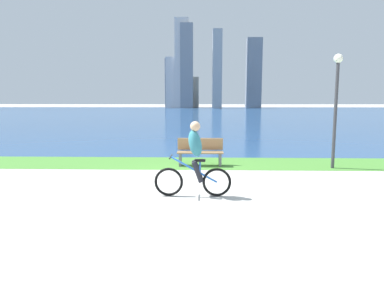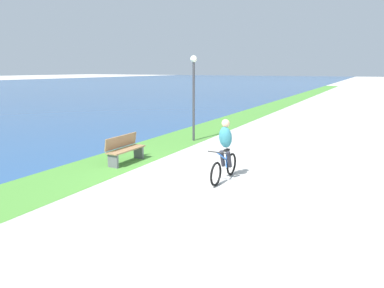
# 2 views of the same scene
# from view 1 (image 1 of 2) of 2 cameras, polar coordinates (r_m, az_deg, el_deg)

# --- Properties ---
(ground_plane) EXTENTS (300.00, 300.00, 0.00)m
(ground_plane) POSITION_cam_1_polar(r_m,az_deg,el_deg) (8.77, -1.36, -6.75)
(ground_plane) COLOR #B2AFA8
(grass_strip_bayside) EXTENTS (120.00, 2.27, 0.01)m
(grass_strip_bayside) POSITION_cam_1_polar(r_m,az_deg,el_deg) (11.56, -0.61, -3.24)
(grass_strip_bayside) COLOR #478433
(grass_strip_bayside) RESTS_ON ground
(bay_water_surface) EXTENTS (300.00, 84.79, 0.00)m
(bay_water_surface) POSITION_cam_1_polar(r_m,az_deg,el_deg) (54.92, 1.21, 5.26)
(bay_water_surface) COLOR navy
(bay_water_surface) RESTS_ON ground
(cyclist_lead) EXTENTS (1.73, 0.52, 1.69)m
(cyclist_lead) POSITION_cam_1_polar(r_m,az_deg,el_deg) (7.50, 0.42, -2.64)
(cyclist_lead) COLOR black
(cyclist_lead) RESTS_ON ground
(bench_near_path) EXTENTS (1.50, 0.47, 0.90)m
(bench_near_path) POSITION_cam_1_polar(r_m,az_deg,el_deg) (11.08, 1.39, -1.37)
(bench_near_path) COLOR olive
(bench_near_path) RESTS_ON ground
(lamppost_tall) EXTENTS (0.28, 0.28, 3.55)m
(lamppost_tall) POSITION_cam_1_polar(r_m,az_deg,el_deg) (11.43, 23.22, 7.88)
(lamppost_tall) COLOR #38383D
(lamppost_tall) RESTS_ON ground
(city_skyline_far_shore) EXTENTS (25.58, 11.08, 22.51)m
(city_skyline_far_shore) POSITION_cam_1_polar(r_m,az_deg,el_deg) (89.71, 1.01, 11.69)
(city_skyline_far_shore) COLOR slate
(city_skyline_far_shore) RESTS_ON ground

